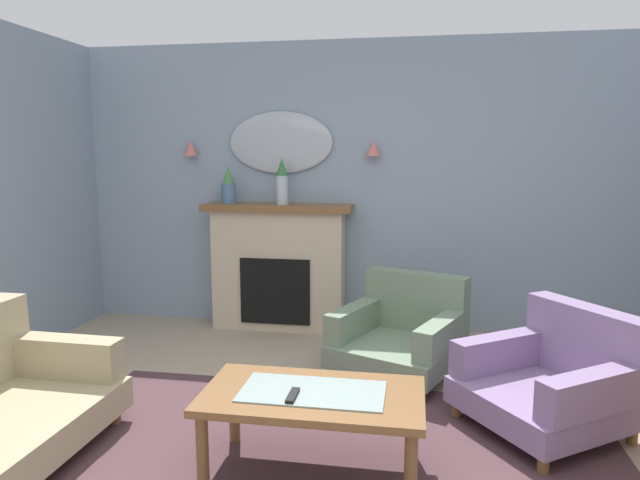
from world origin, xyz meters
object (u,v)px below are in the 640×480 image
wall_sconce_right (373,148)px  armchair_near_fireplace (402,332)px  mantel_vase_left (228,187)px  tv_remote (293,396)px  armchair_beside_couch (555,378)px  mantel_vase_centre (282,182)px  wall_sconce_left (191,148)px  fireplace (278,268)px  coffee_table (313,403)px  wall_mirror (281,143)px

wall_sconce_right → armchair_near_fireplace: wall_sconce_right is taller
mantel_vase_left → wall_sconce_right: (1.30, 0.12, 0.35)m
tv_remote → armchair_beside_couch: size_ratio=0.14×
mantel_vase_left → mantel_vase_centre: bearing=0.0°
tv_remote → wall_sconce_right: bearing=85.8°
wall_sconce_left → wall_sconce_right: same height
tv_remote → fireplace: bearing=105.4°
fireplace → mantel_vase_centre: (0.05, -0.03, 0.79)m
fireplace → coffee_table: 2.46m
mantel_vase_left → wall_mirror: wall_mirror is taller
wall_mirror → wall_sconce_left: size_ratio=6.86×
mantel_vase_left → mantel_vase_centre: 0.50m
wall_sconce_right → wall_sconce_left: bearing=180.0°
wall_mirror → wall_sconce_left: (-0.85, -0.05, -0.05)m
mantel_vase_centre → fireplace: bearing=150.5°
wall_sconce_left → armchair_near_fireplace: bearing=-25.8°
coffee_table → armchair_near_fireplace: armchair_near_fireplace is taller
tv_remote → mantel_vase_centre: bearing=104.4°
fireplace → mantel_vase_centre: mantel_vase_centre is taller
wall_mirror → tv_remote: wall_mirror is taller
wall_sconce_left → armchair_near_fireplace: wall_sconce_left is taller
coffee_table → armchair_near_fireplace: (0.41, 1.46, -0.08)m
armchair_beside_couch → coffee_table: bearing=-151.0°
armchair_beside_couch → wall_sconce_left: bearing=149.8°
wall_sconce_right → armchair_beside_couch: 2.49m
tv_remote → wall_mirror: bearing=104.6°
wall_sconce_left → tv_remote: bearing=-58.9°
fireplace → wall_sconce_right: bearing=6.2°
fireplace → armchair_beside_couch: fireplace is taller
mantel_vase_left → armchair_beside_couch: size_ratio=0.30×
mantel_vase_left → wall_sconce_right: bearing=5.3°
mantel_vase_centre → coffee_table: bearing=-73.2°
armchair_near_fireplace → armchair_beside_couch: bearing=-38.7°
armchair_near_fireplace → wall_sconce_right: bearing=107.6°
coffee_table → wall_sconce_left: bearing=123.4°
mantel_vase_left → wall_sconce_right: wall_sconce_right is taller
coffee_table → armchair_beside_couch: size_ratio=0.97×
mantel_vase_centre → wall_sconce_right: (0.80, 0.12, 0.30)m
coffee_table → wall_sconce_right: bearing=87.6°
armchair_beside_couch → mantel_vase_centre: bearing=141.9°
mantel_vase_centre → wall_sconce_left: 0.96m
armchair_near_fireplace → mantel_vase_left: bearing=152.1°
mantel_vase_centre → wall_sconce_left: size_ratio=2.96×
mantel_vase_left → mantel_vase_centre: size_ratio=0.83×
fireplace → coffee_table: bearing=-72.2°
mantel_vase_centre → coffee_table: 2.60m
mantel_vase_left → tv_remote: 2.78m
mantel_vase_centre → wall_mirror: size_ratio=0.43×
fireplace → wall_mirror: (-0.00, 0.14, 1.14)m
mantel_vase_left → armchair_near_fireplace: mantel_vase_left is taller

